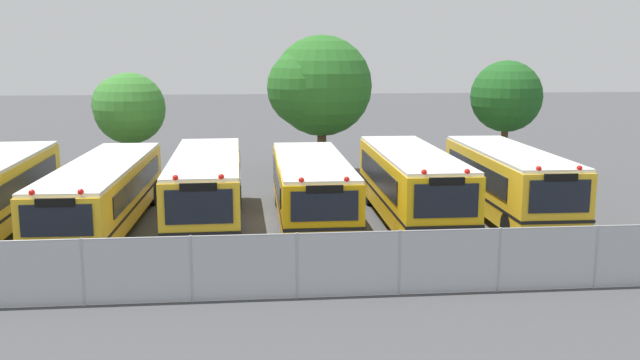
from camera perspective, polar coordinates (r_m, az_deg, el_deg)
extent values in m
plane|color=#424244|center=(26.12, -4.96, -3.54)|extent=(160.00, 160.00, 0.00)
cube|color=black|center=(27.13, -22.66, -0.10)|extent=(0.27, 8.44, 0.74)
cylinder|color=black|center=(30.54, -21.18, -1.22)|extent=(0.31, 1.01, 1.00)
cube|color=yellow|center=(26.27, -17.14, -0.98)|extent=(2.70, 11.31, 1.91)
cube|color=white|center=(26.10, -17.26, 1.20)|extent=(2.64, 11.09, 0.12)
cube|color=black|center=(21.09, -20.43, -6.09)|extent=(2.47, 0.22, 0.36)
cube|color=black|center=(20.86, -20.58, -3.10)|extent=(1.98, 0.11, 0.92)
cube|color=black|center=(26.26, -14.42, -0.17)|extent=(0.26, 8.78, 0.69)
cube|color=black|center=(26.80, -19.59, -0.24)|extent=(0.26, 8.78, 0.69)
cube|color=black|center=(26.34, -17.10, -1.79)|extent=(2.72, 11.43, 0.10)
sphere|color=red|center=(20.68, -18.82, -0.92)|extent=(0.18, 0.18, 0.18)
sphere|color=red|center=(21.06, -22.32, -0.95)|extent=(0.18, 0.18, 0.18)
cube|color=black|center=(20.74, -20.68, -1.73)|extent=(1.09, 0.11, 0.24)
cylinder|color=black|center=(22.20, -16.72, -5.13)|extent=(0.30, 1.01, 1.00)
cylinder|color=black|center=(22.76, -22.00, -5.08)|extent=(0.30, 1.01, 1.00)
cylinder|color=black|center=(29.90, -13.46, -1.03)|extent=(0.30, 1.01, 1.00)
cylinder|color=black|center=(30.32, -17.45, -1.07)|extent=(0.30, 1.01, 1.00)
cube|color=yellow|center=(25.73, -9.18, -0.61)|extent=(2.57, 9.90, 2.14)
cube|color=white|center=(25.54, -9.26, 1.88)|extent=(2.51, 9.70, 0.12)
cube|color=black|center=(21.07, -9.68, -5.58)|extent=(2.45, 0.20, 0.36)
cube|color=black|center=(20.81, -9.78, -2.16)|extent=(1.97, 0.09, 1.03)
cube|color=black|center=(25.93, -6.48, 0.31)|extent=(0.17, 7.69, 0.77)
cube|color=black|center=(26.05, -11.86, 0.20)|extent=(0.17, 7.69, 0.77)
cube|color=black|center=(25.81, -9.16, -1.55)|extent=(2.59, 10.00, 0.10)
sphere|color=red|center=(20.78, -8.01, 0.26)|extent=(0.18, 0.18, 0.18)
sphere|color=red|center=(20.86, -11.64, 0.18)|extent=(0.18, 0.18, 0.18)
cube|color=black|center=(20.68, -9.83, -0.58)|extent=(1.08, 0.10, 0.24)
cylinder|color=black|center=(22.46, -6.78, -4.58)|extent=(0.30, 1.00, 1.00)
cylinder|color=black|center=(22.58, -12.19, -4.67)|extent=(0.30, 1.00, 1.00)
cylinder|color=black|center=(28.95, -6.78, -1.18)|extent=(0.30, 1.00, 1.00)
cylinder|color=black|center=(29.04, -10.96, -1.27)|extent=(0.30, 1.00, 1.00)
cube|color=#EAA80C|center=(25.97, -0.69, -0.61)|extent=(2.55, 9.48, 1.93)
cube|color=white|center=(25.79, -0.70, 1.63)|extent=(2.50, 9.29, 0.12)
cube|color=black|center=(21.49, 0.39, -5.11)|extent=(2.56, 0.17, 0.36)
cube|color=black|center=(21.26, 0.38, -2.12)|extent=(2.06, 0.07, 0.93)
cube|color=black|center=(26.34, 2.02, 0.23)|extent=(0.07, 7.39, 0.70)
cube|color=black|center=(26.13, -3.54, 0.13)|extent=(0.07, 7.39, 0.70)
cube|color=black|center=(26.05, -0.69, -1.45)|extent=(2.57, 9.57, 0.10)
sphere|color=red|center=(21.35, 2.18, 0.06)|extent=(0.18, 0.18, 0.18)
sphere|color=red|center=(21.22, -1.52, -0.01)|extent=(0.18, 0.18, 0.18)
cube|color=black|center=(21.15, 0.38, -0.76)|extent=(1.13, 0.08, 0.24)
cylinder|color=black|center=(23.04, 2.78, -4.13)|extent=(0.28, 1.00, 1.00)
cylinder|color=black|center=(22.83, -2.79, -4.27)|extent=(0.28, 1.00, 1.00)
cylinder|color=black|center=(29.10, 1.02, -1.05)|extent=(0.28, 1.00, 1.00)
cylinder|color=black|center=(28.94, -3.38, -1.13)|extent=(0.28, 1.00, 1.00)
cube|color=yellow|center=(26.26, 7.39, -0.30)|extent=(2.51, 9.73, 2.18)
cube|color=white|center=(26.08, 7.45, 2.18)|extent=(2.46, 9.54, 0.12)
cube|color=black|center=(21.81, 10.12, -5.05)|extent=(2.46, 0.19, 0.36)
cube|color=black|center=(21.55, 10.20, -1.67)|extent=(1.98, 0.08, 1.05)
cube|color=black|center=(26.78, 9.84, 0.60)|extent=(0.12, 7.57, 0.78)
cube|color=black|center=(26.26, 4.65, 0.52)|extent=(0.12, 7.57, 0.78)
cube|color=black|center=(26.35, 7.37, -1.23)|extent=(2.54, 9.83, 0.10)
sphere|color=red|center=(21.73, 11.84, 0.68)|extent=(0.18, 0.18, 0.18)
sphere|color=red|center=(21.38, 8.43, 0.63)|extent=(0.18, 0.18, 0.18)
cube|color=black|center=(21.42, 10.25, -0.11)|extent=(1.09, 0.09, 0.24)
cylinder|color=black|center=(23.47, 11.70, -4.07)|extent=(0.29, 1.00, 1.00)
cylinder|color=black|center=(22.95, 6.58, -4.25)|extent=(0.29, 1.00, 1.00)
cylinder|color=black|center=(29.60, 8.10, -0.96)|extent=(0.29, 1.00, 1.00)
cylinder|color=black|center=(29.19, 4.02, -1.04)|extent=(0.29, 1.00, 1.00)
cube|color=yellow|center=(27.36, 15.00, -0.14)|extent=(2.54, 9.21, 2.18)
cube|color=white|center=(27.18, 15.11, 2.24)|extent=(2.48, 9.03, 0.12)
cube|color=black|center=(23.33, 18.72, -4.42)|extent=(2.43, 0.20, 0.36)
cube|color=black|center=(23.09, 18.85, -1.27)|extent=(1.95, 0.09, 1.05)
cube|color=black|center=(28.01, 17.16, 0.71)|extent=(0.16, 7.16, 0.78)
cube|color=black|center=(27.20, 12.42, 0.65)|extent=(0.16, 7.16, 0.78)
cube|color=black|center=(27.44, 14.95, -1.04)|extent=(2.56, 9.31, 0.10)
sphere|color=red|center=(23.36, 20.28, 0.91)|extent=(0.18, 0.18, 0.18)
sphere|color=red|center=(22.84, 17.30, 0.88)|extent=(0.18, 0.18, 0.18)
cube|color=black|center=(22.97, 18.95, 0.18)|extent=(1.07, 0.10, 0.24)
cylinder|color=black|center=(25.06, 19.60, -3.54)|extent=(0.30, 1.00, 1.00)
cylinder|color=black|center=(24.27, 15.07, -3.73)|extent=(0.30, 1.00, 1.00)
cylinder|color=black|center=(30.46, 15.03, -0.89)|extent=(0.30, 1.00, 1.00)
cylinder|color=black|center=(29.82, 11.23, -0.97)|extent=(0.30, 1.00, 1.00)
cylinder|color=#4C3823|center=(35.11, -14.98, 1.66)|extent=(0.38, 0.38, 2.32)
sphere|color=#387A2D|center=(34.84, -15.17, 5.62)|extent=(3.40, 3.40, 3.40)
sphere|color=#387A2D|center=(35.28, -15.85, 5.93)|extent=(2.71, 2.71, 2.71)
cylinder|color=#4C3823|center=(35.82, 0.15, 2.48)|extent=(0.46, 0.46, 2.68)
sphere|color=#286623|center=(35.52, 0.15, 7.65)|extent=(5.04, 5.04, 5.04)
sphere|color=#286623|center=(35.09, -1.09, 7.49)|extent=(3.94, 3.94, 3.94)
cylinder|color=#4C3823|center=(35.32, 14.66, 2.18)|extent=(0.33, 0.33, 2.87)
sphere|color=#1E561E|center=(35.05, 14.87, 6.58)|extent=(3.42, 3.42, 3.42)
sphere|color=#1E561E|center=(34.78, 15.10, 7.28)|extent=(1.97, 1.97, 1.97)
cylinder|color=#9EA0A3|center=(18.57, -18.67, -7.09)|extent=(0.07, 0.07, 1.74)
cylinder|color=#9EA0A3|center=(18.15, -10.38, -7.10)|extent=(0.07, 0.07, 1.74)
cylinder|color=#9EA0A3|center=(18.12, -1.88, -6.96)|extent=(0.07, 0.07, 1.74)
cylinder|color=#9EA0A3|center=(18.48, 6.46, -6.68)|extent=(0.07, 0.07, 1.74)
cylinder|color=#9EA0A3|center=(19.20, 14.31, -6.28)|extent=(0.07, 0.07, 1.74)
cylinder|color=#9EA0A3|center=(20.26, 21.45, -5.82)|extent=(0.07, 0.07, 1.74)
cube|color=#ADB2B7|center=(18.09, -6.13, -7.05)|extent=(24.00, 0.02, 1.70)
cylinder|color=#9EA0A3|center=(17.85, -6.18, -4.47)|extent=(24.00, 0.04, 0.04)
cone|color=#EA5914|center=(20.70, 12.25, -6.58)|extent=(0.48, 0.48, 0.63)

